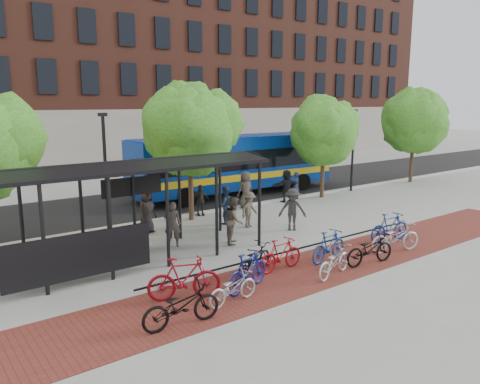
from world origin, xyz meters
TOP-DOWN VIEW (x-y plane):
  - ground at (0.00, 0.00)m, footprint 160.00×160.00m
  - asphalt_street at (0.00, 8.00)m, footprint 160.00×8.00m
  - curb at (0.00, 4.00)m, footprint 160.00×0.25m
  - brick_strip at (-2.00, -5.00)m, footprint 24.00×3.00m
  - bike_rack_rail at (-3.30, -4.10)m, footprint 12.00×0.05m
  - building_brick at (10.00, 26.00)m, footprint 55.00×14.00m
  - bus_shelter at (-8.13, -0.48)m, footprint 10.60×3.07m
  - tree_b at (-2.90, 3.35)m, footprint 5.15×4.20m
  - tree_c at (6.09, 3.35)m, footprint 4.66×3.80m
  - tree_d at (15.10, 3.35)m, footprint 5.39×4.40m
  - lamp_post_left at (-7.00, 3.60)m, footprint 0.35×0.20m
  - lamp_post_right at (9.00, 3.60)m, footprint 0.35×0.20m
  - bus at (2.47, 7.11)m, footprint 13.27×3.42m
  - bike_0 at (-8.84, -5.93)m, footprint 2.15×0.91m
  - bike_1 at (-7.96, -4.55)m, footprint 2.17×1.34m
  - bike_2 at (-7.00, -5.58)m, footprint 1.78×0.78m
  - bike_3 at (-6.09, -5.09)m, footprint 2.06×1.13m
  - bike_4 at (-5.02, -4.08)m, footprint 1.95×1.21m
  - bike_5 at (-4.20, -4.45)m, footprint 1.87×0.59m
  - bike_6 at (-3.14, -5.86)m, footprint 2.01×1.09m
  - bike_7 at (-2.20, -4.77)m, footprint 1.93×0.75m
  - bike_8 at (-1.32, -5.84)m, footprint 2.14×0.97m
  - bike_10 at (0.55, -5.56)m, footprint 2.27×1.27m
  - bike_11 at (1.56, -4.59)m, footprint 2.03×0.87m
  - pedestrian_0 at (-5.71, 2.49)m, footprint 1.07×0.87m
  - pedestrian_1 at (-5.78, 0.07)m, footprint 0.78×0.71m
  - pedestrian_2 at (-2.16, 1.69)m, footprint 0.90×0.73m
  - pedestrian_3 at (-1.62, 0.55)m, footprint 1.17×0.87m
  - pedestrian_4 at (-2.21, 3.76)m, footprint 0.98×0.58m
  - pedestrian_5 at (3.43, 3.60)m, footprint 1.75×0.75m
  - pedestrian_6 at (0.67, 3.80)m, footprint 0.98×0.66m
  - pedestrian_7 at (4.32, 3.80)m, footprint 0.60×0.41m
  - pedestrian_8 at (-3.62, -1.03)m, footprint 1.14×1.17m
  - pedestrian_9 at (-0.42, -0.98)m, footprint 1.37×1.31m

SIDE VIEW (x-z plane):
  - ground at x=0.00m, z-range 0.00..0.00m
  - bike_rack_rail at x=-3.30m, z-range -0.47..0.47m
  - brick_strip at x=-2.00m, z-range 0.00..0.01m
  - asphalt_street at x=0.00m, z-range 0.00..0.01m
  - curb at x=0.00m, z-range 0.00..0.12m
  - bike_2 at x=-7.00m, z-range 0.00..0.91m
  - bike_4 at x=-5.02m, z-range 0.00..0.97m
  - bike_6 at x=-3.14m, z-range 0.00..1.00m
  - bike_8 at x=-1.32m, z-range 0.00..1.09m
  - bike_0 at x=-8.84m, z-range 0.00..1.10m
  - bike_5 at x=-4.20m, z-range 0.00..1.11m
  - bike_10 at x=0.55m, z-range 0.00..1.13m
  - bike_7 at x=-2.20m, z-range 0.00..1.13m
  - bike_11 at x=1.56m, z-range 0.00..1.18m
  - bike_3 at x=-6.09m, z-range 0.00..1.19m
  - bike_1 at x=-7.96m, z-range 0.00..1.26m
  - pedestrian_4 at x=-2.21m, z-range 0.00..1.56m
  - pedestrian_7 at x=4.32m, z-range 0.00..1.60m
  - pedestrian_3 at x=-1.62m, z-range 0.00..1.62m
  - pedestrian_2 at x=-2.16m, z-range 0.00..1.76m
  - pedestrian_1 at x=-5.78m, z-range 0.00..1.80m
  - pedestrian_5 at x=3.43m, z-range 0.00..1.83m
  - pedestrian_9 at x=-0.42m, z-range 0.00..1.87m
  - pedestrian_8 at x=-3.62m, z-range 0.00..1.90m
  - pedestrian_0 at x=-5.71m, z-range 0.00..1.91m
  - pedestrian_6 at x=0.67m, z-range 0.00..1.96m
  - bus at x=2.47m, z-range 0.26..3.83m
  - lamp_post_left at x=-7.00m, z-range 0.18..5.31m
  - lamp_post_right at x=9.00m, z-range 0.18..5.31m
  - bus_shelter at x=-8.13m, z-range 1.20..4.80m
  - tree_c at x=6.09m, z-range 1.09..7.02m
  - tree_b at x=-2.90m, z-range 1.22..7.69m
  - tree_d at x=15.10m, z-range 1.19..7.74m
  - building_brick at x=10.00m, z-range 0.00..20.00m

